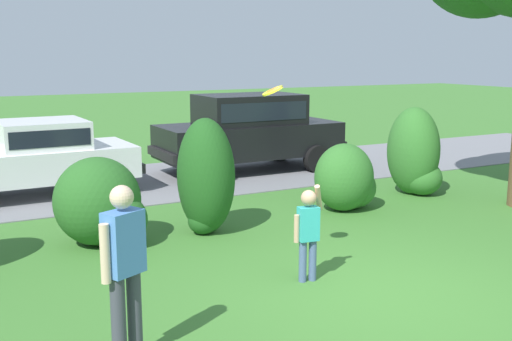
{
  "coord_description": "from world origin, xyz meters",
  "views": [
    {
      "loc": [
        -4.8,
        -5.59,
        2.92
      ],
      "look_at": [
        -0.31,
        2.84,
        1.1
      ],
      "focal_mm": 43.44,
      "sensor_mm": 36.0,
      "label": 1
    }
  ],
  "objects_px": {
    "parked_suv": "(249,128)",
    "frisbee": "(273,91)",
    "parked_sedan": "(33,156)",
    "adult_onlooker": "(125,265)",
    "child_thrower": "(308,228)"
  },
  "relations": [
    {
      "from": "parked_suv",
      "to": "frisbee",
      "type": "distance_m",
      "value": 7.55
    },
    {
      "from": "parked_sedan",
      "to": "adult_onlooker",
      "type": "height_order",
      "value": "adult_onlooker"
    },
    {
      "from": "adult_onlooker",
      "to": "child_thrower",
      "type": "bearing_deg",
      "value": 20.89
    },
    {
      "from": "adult_onlooker",
      "to": "parked_sedan",
      "type": "bearing_deg",
      "value": 87.47
    },
    {
      "from": "parked_suv",
      "to": "frisbee",
      "type": "relative_size",
      "value": 16.7
    },
    {
      "from": "frisbee",
      "to": "parked_sedan",
      "type": "bearing_deg",
      "value": 107.61
    },
    {
      "from": "parked_sedan",
      "to": "frisbee",
      "type": "bearing_deg",
      "value": -72.39
    },
    {
      "from": "child_thrower",
      "to": "frisbee",
      "type": "height_order",
      "value": "frisbee"
    },
    {
      "from": "parked_suv",
      "to": "child_thrower",
      "type": "distance_m",
      "value": 7.66
    },
    {
      "from": "child_thrower",
      "to": "frisbee",
      "type": "distance_m",
      "value": 1.8
    },
    {
      "from": "parked_sedan",
      "to": "adult_onlooker",
      "type": "xyz_separation_m",
      "value": [
        -0.34,
        -7.79,
        0.13
      ]
    },
    {
      "from": "parked_sedan",
      "to": "adult_onlooker",
      "type": "distance_m",
      "value": 7.8
    },
    {
      "from": "adult_onlooker",
      "to": "frisbee",
      "type": "bearing_deg",
      "value": 30.67
    },
    {
      "from": "parked_suv",
      "to": "adult_onlooker",
      "type": "xyz_separation_m",
      "value": [
        -5.53,
        -8.13,
        -0.09
      ]
    },
    {
      "from": "frisbee",
      "to": "parked_suv",
      "type": "bearing_deg",
      "value": 64.85
    }
  ]
}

